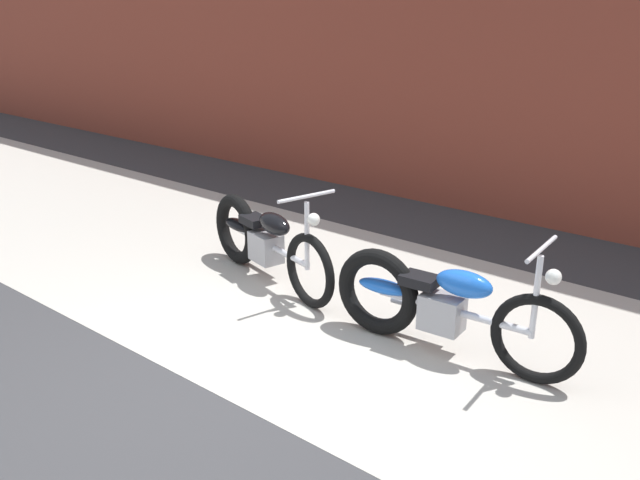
# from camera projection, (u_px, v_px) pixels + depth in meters

# --- Properties ---
(ground_plane) EXTENTS (80.00, 80.00, 0.00)m
(ground_plane) POSITION_uv_depth(u_px,v_px,m) (210.00, 391.00, 4.75)
(ground_plane) COLOR #38383A
(sidewalk_slab) EXTENTS (36.00, 3.50, 0.01)m
(sidewalk_slab) POSITION_uv_depth(u_px,v_px,m) (358.00, 307.00, 6.02)
(sidewalk_slab) COLOR #B2ADA3
(sidewalk_slab) RESTS_ON ground
(motorcycle_black) EXTENTS (1.97, 0.76, 1.03)m
(motorcycle_black) POSITION_uv_depth(u_px,v_px,m) (262.00, 239.00, 6.53)
(motorcycle_black) COLOR black
(motorcycle_black) RESTS_ON ground
(motorcycle_blue) EXTENTS (2.01, 0.58, 1.03)m
(motorcycle_blue) POSITION_uv_depth(u_px,v_px,m) (433.00, 303.00, 5.17)
(motorcycle_blue) COLOR black
(motorcycle_blue) RESTS_ON ground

